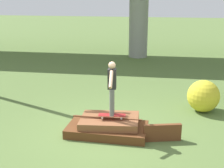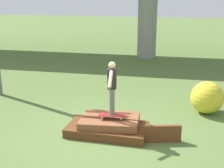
# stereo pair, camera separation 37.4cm
# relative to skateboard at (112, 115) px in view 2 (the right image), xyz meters

# --- Properties ---
(ground_plane) EXTENTS (80.00, 80.00, 0.00)m
(ground_plane) POSITION_rel_skateboard_xyz_m (-0.14, 0.02, -0.57)
(ground_plane) COLOR #567038
(scrap_pile) EXTENTS (2.22, 1.29, 0.49)m
(scrap_pile) POSITION_rel_skateboard_xyz_m (-0.12, 0.05, -0.36)
(scrap_pile) COLOR #5B3319
(scrap_pile) RESTS_ON ground_plane
(scrap_plank_loose) EXTENTS (1.00, 0.35, 0.47)m
(scrap_plank_loose) POSITION_rel_skateboard_xyz_m (1.36, -0.17, -0.33)
(scrap_plank_loose) COLOR brown
(scrap_plank_loose) RESTS_ON ground_plane
(skateboard) EXTENTS (0.75, 0.27, 0.09)m
(skateboard) POSITION_rel_skateboard_xyz_m (0.00, 0.00, 0.00)
(skateboard) COLOR maroon
(skateboard) RESTS_ON scrap_pile
(skater) EXTENTS (0.24, 1.10, 1.47)m
(skater) POSITION_rel_skateboard_xyz_m (0.00, 0.00, 0.85)
(skater) COLOR slate
(skater) RESTS_ON skateboard
(bush_yellow_flowering) EXTENTS (1.05, 1.05, 1.05)m
(bush_yellow_flowering) POSITION_rel_skateboard_xyz_m (2.66, 2.17, -0.04)
(bush_yellow_flowering) COLOR gold
(bush_yellow_flowering) RESTS_ON ground_plane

